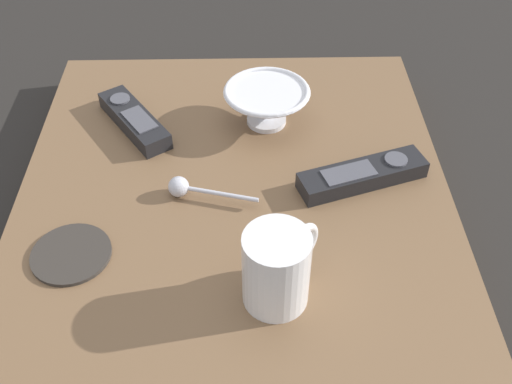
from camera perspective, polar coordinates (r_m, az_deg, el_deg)
The scene contains 8 objects.
ground_plane at distance 0.86m, azimuth -1.96°, elevation -2.00°, with size 6.00×6.00×0.00m, color black.
table at distance 0.84m, azimuth -2.00°, elevation -0.85°, with size 0.66×0.58×0.05m.
cereal_bowl at distance 0.92m, azimuth 1.01°, elevation 8.32°, with size 0.13×0.13×0.06m.
coffee_mug at distance 0.67m, azimuth 2.03°, elevation -7.16°, with size 0.09×0.09×0.10m.
teaspoon at distance 0.81m, azimuth -6.74°, elevation 0.41°, with size 0.05×0.12×0.03m.
tv_remote_near at distance 0.94m, azimuth -11.38°, elevation 6.66°, with size 0.15×0.12×0.03m.
tv_remote_far at distance 0.84m, azimuth 9.99°, elevation 1.61°, with size 0.10×0.18×0.03m.
drink_coaster at distance 0.77m, azimuth -16.99°, elevation -5.59°, with size 0.10×0.10×0.01m.
Camera 1 is at (-0.60, -0.02, 0.61)m, focal length 42.55 mm.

